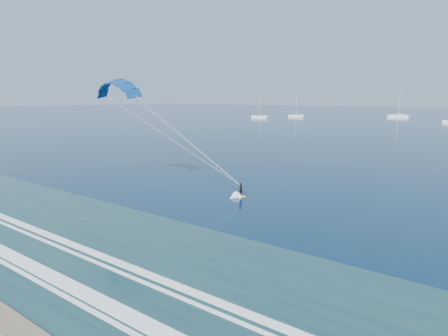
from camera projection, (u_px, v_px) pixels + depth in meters
kitesurfer_rig at (175, 131)px, 47.09m from camera, size 19.67×8.40×14.73m
sailboat_0 at (260, 117)px, 215.75m from camera, size 9.32×2.40×12.59m
sailboat_1 at (296, 116)px, 225.01m from camera, size 8.80×2.40×12.07m
sailboat_2 at (398, 116)px, 218.40m from camera, size 10.78×2.40×14.24m
sailboat_7 at (398, 115)px, 230.10m from camera, size 8.22×2.40×10.47m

